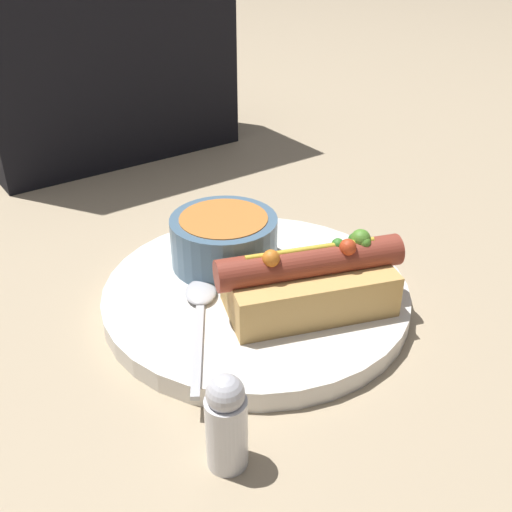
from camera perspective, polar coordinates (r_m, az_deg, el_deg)
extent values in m
plane|color=tan|center=(0.57, 0.00, -4.51)|extent=(4.00, 4.00, 0.00)
cylinder|color=white|center=(0.56, 0.00, -3.72)|extent=(0.28, 0.28, 0.02)
cube|color=tan|center=(0.52, 5.05, -3.13)|extent=(0.16, 0.11, 0.04)
cylinder|color=brown|center=(0.51, 5.18, -0.61)|extent=(0.16, 0.08, 0.03)
sphere|color=#518C2D|center=(0.52, 9.93, 1.60)|extent=(0.02, 0.02, 0.02)
sphere|color=#387A28|center=(0.52, 9.34, 1.60)|extent=(0.01, 0.01, 0.01)
sphere|color=orange|center=(0.48, 1.44, -0.23)|extent=(0.01, 0.01, 0.01)
sphere|color=#387A28|center=(0.51, 7.80, 1.09)|extent=(0.01, 0.01, 0.01)
sphere|color=#518C2D|center=(0.52, 10.28, 1.25)|extent=(0.01, 0.01, 0.01)
sphere|color=#C63F1E|center=(0.51, 8.74, 0.83)|extent=(0.01, 0.01, 0.01)
cylinder|color=gold|center=(0.50, 5.25, 0.68)|extent=(0.11, 0.04, 0.01)
cylinder|color=slate|center=(0.58, -2.97, 1.48)|extent=(0.10, 0.10, 0.05)
cylinder|color=#C67533|center=(0.57, -3.02, 3.12)|extent=(0.08, 0.08, 0.01)
cube|color=#B7B7BC|center=(0.48, -5.56, -8.75)|extent=(0.07, 0.10, 0.00)
ellipsoid|color=#B7B7BC|center=(0.54, -5.27, -3.42)|extent=(0.05, 0.05, 0.01)
cylinder|color=silver|center=(0.41, -2.81, -16.42)|extent=(0.03, 0.03, 0.06)
sphere|color=silver|center=(0.38, -2.94, -12.95)|extent=(0.03, 0.03, 0.03)
cube|color=black|center=(0.91, -15.06, 21.49)|extent=(0.35, 0.16, 0.39)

